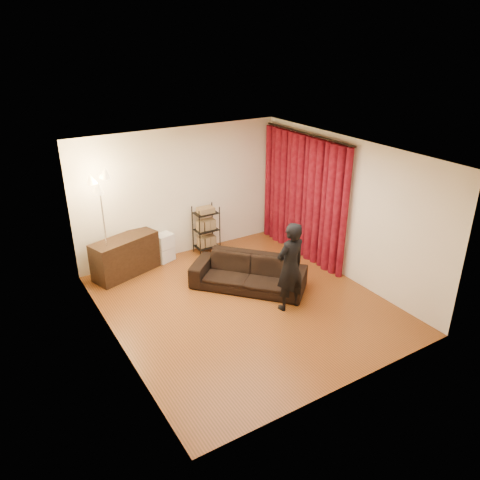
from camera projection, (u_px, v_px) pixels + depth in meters
floor at (244, 304)px, 8.29m from camera, size 5.00×5.00×0.00m
ceiling at (245, 153)px, 7.18m from camera, size 5.00×5.00×0.00m
wall_back at (180, 193)px, 9.68m from camera, size 5.00×0.00×5.00m
wall_front at (351, 302)px, 5.79m from camera, size 5.00×0.00×5.00m
wall_left at (111, 267)px, 6.66m from camera, size 0.00×5.00×5.00m
wall_right at (345, 209)px, 8.80m from camera, size 0.00×5.00×5.00m
curtain_rod at (307, 134)px, 9.13m from camera, size 0.04×2.65×0.04m
curtain at (303, 197)px, 9.65m from camera, size 0.22×2.65×2.55m
sofa at (248, 273)px, 8.69m from camera, size 2.02×2.10×0.61m
person at (290, 267)px, 7.86m from camera, size 0.61×0.43×1.59m
media_cabinet at (125, 256)px, 9.16m from camera, size 1.41×0.88×0.77m
storage_boxes at (164, 247)px, 9.71m from camera, size 0.44×0.39×0.61m
wire_shelf at (206, 230)px, 10.00m from camera, size 0.48×0.34×1.05m
floor_lamp at (105, 231)px, 8.54m from camera, size 0.43×0.43×2.16m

